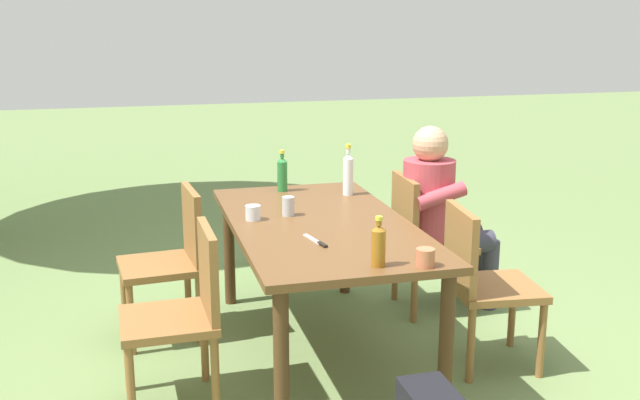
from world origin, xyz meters
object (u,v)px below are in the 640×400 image
at_px(chair_far_right, 173,255).
at_px(person_in_white_shirt, 440,209).
at_px(dining_table, 320,236).
at_px(bottle_clear, 348,173).
at_px(cup_glass, 253,213).
at_px(cup_terracotta, 425,258).
at_px(bottle_amber, 378,245).
at_px(chair_near_right, 422,236).
at_px(bottle_green, 282,174).
at_px(cup_steel, 288,206).
at_px(chair_near_left, 481,278).
at_px(backpack_by_far_side, 275,239).
at_px(chair_far_left, 184,307).
at_px(table_knife, 317,241).

distance_m(chair_far_right, person_in_white_shirt, 1.66).
height_order(dining_table, bottle_clear, bottle_clear).
relative_size(cup_glass, cup_terracotta, 0.99).
bearing_deg(cup_terracotta, chair_far_right, 39.74).
distance_m(bottle_amber, bottle_clear, 1.35).
bearing_deg(bottle_clear, chair_near_right, -107.78).
height_order(chair_near_right, person_in_white_shirt, person_in_white_shirt).
relative_size(bottle_green, bottle_amber, 1.14).
distance_m(cup_steel, cup_glass, 0.21).
bearing_deg(bottle_green, chair_near_left, -144.60).
distance_m(chair_near_right, person_in_white_shirt, 0.20).
xyz_separation_m(cup_terracotta, backpack_by_far_side, (2.24, 0.24, -0.56)).
distance_m(chair_far_left, bottle_amber, 0.98).
xyz_separation_m(chair_near_right, cup_glass, (-0.29, 1.11, 0.30)).
xyz_separation_m(chair_far_left, table_knife, (0.04, -0.66, 0.26)).
relative_size(bottle_clear, cup_glass, 3.81).
height_order(bottle_amber, cup_steel, bottle_amber).
distance_m(chair_far_right, cup_glass, 0.59).
bearing_deg(cup_steel, chair_near_left, -121.62).
bearing_deg(backpack_by_far_side, chair_near_right, -143.39).
distance_m(bottle_green, backpack_by_far_side, 0.91).
bearing_deg(chair_near_left, cup_terracotta, 130.85).
bearing_deg(cup_terracotta, table_knife, 38.62).
bearing_deg(cup_glass, bottle_clear, -57.38).
bearing_deg(bottle_clear, bottle_green, 61.29).
bearing_deg(table_knife, bottle_amber, -157.22).
bearing_deg(cup_steel, bottle_clear, -50.11).
bearing_deg(bottle_clear, chair_far_right, 97.25).
xyz_separation_m(chair_far_right, cup_glass, (-0.29, -0.42, 0.30)).
height_order(chair_near_left, backpack_by_far_side, chair_near_left).
xyz_separation_m(chair_far_left, cup_glass, (0.53, -0.42, 0.30)).
xyz_separation_m(chair_near_right, bottle_amber, (-1.18, 0.71, 0.36)).
distance_m(person_in_white_shirt, cup_terracotta, 1.39).
xyz_separation_m(chair_near_left, table_knife, (0.03, 0.88, 0.26)).
distance_m(chair_near_left, bottle_green, 1.46).
xyz_separation_m(dining_table, bottle_green, (0.75, 0.05, 0.20)).
distance_m(chair_far_left, backpack_by_far_side, 1.99).
relative_size(dining_table, chair_near_left, 2.07).
distance_m(bottle_green, cup_terracotta, 1.62).
height_order(chair_near_right, bottle_clear, bottle_clear).
relative_size(bottle_green, cup_terracotta, 3.14).
height_order(chair_far_right, cup_glass, chair_far_right).
bearing_deg(bottle_clear, backpack_by_far_side, 19.15).
height_order(chair_far_right, chair_far_left, same).
height_order(cup_glass, cup_terracotta, same).
bearing_deg(cup_terracotta, cup_glass, 32.53).
bearing_deg(chair_near_left, cup_glass, 65.03).
height_order(chair_near_left, bottle_green, bottle_green).
height_order(bottle_amber, table_knife, bottle_amber).
relative_size(chair_far_right, person_in_white_shirt, 0.74).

